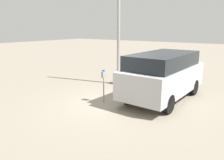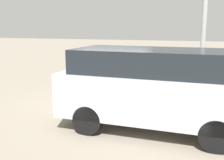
{
  "view_description": "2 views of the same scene",
  "coord_description": "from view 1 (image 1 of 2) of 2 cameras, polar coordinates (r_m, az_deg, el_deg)",
  "views": [
    {
      "loc": [
        -7.24,
        -5.01,
        3.14
      ],
      "look_at": [
        -0.21,
        -0.03,
        1.06
      ],
      "focal_mm": 35.0,
      "sensor_mm": 36.0,
      "label": 1
    },
    {
      "loc": [
        2.79,
        -8.36,
        2.67
      ],
      "look_at": [
        0.12,
        0.07,
        0.92
      ],
      "focal_mm": 45.0,
      "sensor_mm": 36.0,
      "label": 2
    }
  ],
  "objects": [
    {
      "name": "lamp_post",
      "position": [
        12.15,
        1.68,
        9.39
      ],
      "size": [
        0.44,
        0.44,
        6.53
      ],
      "color": "beige",
      "rests_on": "ground"
    },
    {
      "name": "ground_plane",
      "position": [
        9.35,
        0.61,
        -6.06
      ],
      "size": [
        80.0,
        80.0,
        0.0
      ],
      "primitive_type": "plane",
      "color": "gray"
    },
    {
      "name": "parking_meter_near",
      "position": [
        9.18,
        -2.22,
        0.45
      ],
      "size": [
        0.2,
        0.11,
        1.43
      ],
      "rotation": [
        0.0,
        0.0,
        0.02
      ],
      "color": "gray",
      "rests_on": "ground"
    },
    {
      "name": "parked_van",
      "position": [
        9.86,
        13.33,
        1.47
      ],
      "size": [
        4.85,
        2.2,
        2.07
      ],
      "rotation": [
        0.0,
        0.0,
        -0.04
      ],
      "color": "#B2B2B7",
      "rests_on": "ground"
    }
  ]
}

